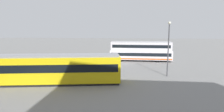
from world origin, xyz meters
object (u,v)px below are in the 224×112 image
double_decker_bus (141,51)px  pedestrian_near_railing (94,61)px  pedestrian_crossing (115,69)px  street_lamp (168,45)px  info_sign (58,61)px  tram_yellow (58,69)px

double_decker_bus → pedestrian_near_railing: size_ratio=6.63×
double_decker_bus → pedestrian_crossing: size_ratio=7.51×
double_decker_bus → pedestrian_crossing: double_decker_bus is taller
double_decker_bus → street_lamp: bearing=104.7°
pedestrian_near_railing → street_lamp: (-10.96, 4.36, 3.19)m
info_sign → street_lamp: street_lamp is taller
pedestrian_near_railing → pedestrian_crossing: bearing=129.4°
double_decker_bus → info_sign: (13.07, 9.30, -0.42)m
double_decker_bus → pedestrian_near_railing: 10.56m
tram_yellow → pedestrian_crossing: 7.64m
pedestrian_near_railing → street_lamp: bearing=158.3°
pedestrian_crossing → street_lamp: size_ratio=0.22×
tram_yellow → double_decker_bus: bearing=-124.0°
pedestrian_crossing → street_lamp: 7.75m
pedestrian_crossing → tram_yellow: bearing=31.5°
pedestrian_near_railing → street_lamp: 12.22m
info_sign → street_lamp: size_ratio=0.31×
tram_yellow → street_lamp: street_lamp is taller
pedestrian_crossing → info_sign: (9.00, -2.32, 0.62)m
tram_yellow → info_sign: tram_yellow is taller
pedestrian_crossing → info_sign: 9.32m
pedestrian_near_railing → info_sign: 5.64m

